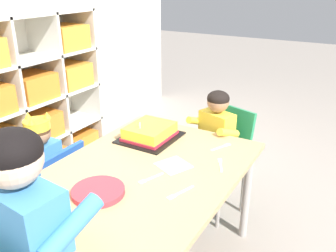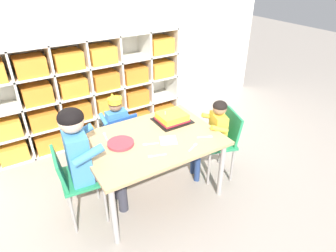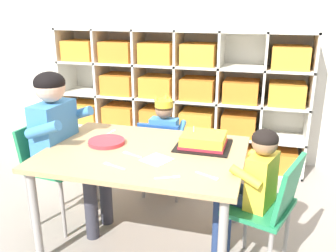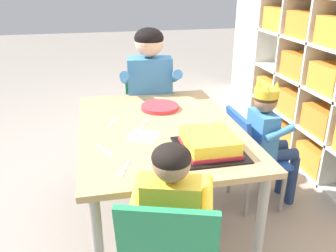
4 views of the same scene
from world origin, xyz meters
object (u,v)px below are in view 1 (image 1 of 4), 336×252
classroom_chair_guest_side (221,150)px  birthday_cake_on_tray (150,133)px  fork_near_child_seat (54,188)px  fork_beside_plate_stack (220,164)px  adult_helper_seated (42,228)px  child_with_crown (38,164)px  paper_plate_stack (98,191)px  fork_near_cake_tray (179,193)px  guest_at_table_side (211,139)px  fork_by_napkin (150,179)px  fork_scattered_mid_table (222,147)px  activity_table (144,181)px  classroom_chair_blue (54,189)px

classroom_chair_guest_side → birthday_cake_on_tray: bearing=-105.8°
fork_near_child_seat → fork_beside_plate_stack: same height
adult_helper_seated → fork_beside_plate_stack: 0.88m
child_with_crown → birthday_cake_on_tray: 0.66m
birthday_cake_on_tray → fork_beside_plate_stack: (-0.09, -0.47, -0.03)m
fork_beside_plate_stack → birthday_cake_on_tray: bearing=-126.9°
adult_helper_seated → paper_plate_stack: 0.30m
fork_beside_plate_stack → adult_helper_seated: bearing=-49.6°
fork_near_cake_tray → fork_near_child_seat: bearing=134.5°
child_with_crown → fork_near_cake_tray: (-0.03, -0.92, 0.12)m
guest_at_table_side → paper_plate_stack: 0.91m
guest_at_table_side → fork_beside_plate_stack: size_ratio=6.74×
child_with_crown → fork_beside_plate_stack: (0.30, -0.97, 0.12)m
fork_near_child_seat → fork_beside_plate_stack: 0.78m
classroom_chair_guest_side → fork_by_napkin: classroom_chair_guest_side is taller
fork_by_napkin → fork_beside_plate_stack: 0.37m
guest_at_table_side → fork_beside_plate_stack: guest_at_table_side is taller
classroom_chair_guest_side → fork_by_napkin: size_ratio=5.31×
adult_helper_seated → birthday_cake_on_tray: size_ratio=3.20×
birthday_cake_on_tray → fork_scattered_mid_table: bearing=-76.0°
birthday_cake_on_tray → guest_at_table_side: bearing=-38.0°
adult_helper_seated → fork_by_napkin: (0.51, -0.12, -0.03)m
classroom_chair_guest_side → activity_table: bearing=-80.2°
classroom_chair_blue → fork_near_cake_tray: size_ratio=4.33×
activity_table → fork_near_cake_tray: size_ratio=8.15×
fork_near_child_seat → fork_scattered_mid_table: bearing=66.3°
child_with_crown → fork_near_cake_tray: size_ratio=5.55×
adult_helper_seated → classroom_chair_guest_side: size_ratio=1.50×
paper_plate_stack → child_with_crown: bearing=72.1°
paper_plate_stack → fork_scattered_mid_table: 0.74m
classroom_chair_blue → fork_scattered_mid_table: bearing=120.4°
fork_near_cake_tray → child_with_crown: bearing=107.3°
fork_near_child_seat → fork_beside_plate_stack: size_ratio=1.02×
birthday_cake_on_tray → fork_beside_plate_stack: birthday_cake_on_tray is taller
classroom_chair_blue → child_with_crown: 0.17m
child_with_crown → fork_beside_plate_stack: child_with_crown is taller
classroom_chair_blue → fork_beside_plate_stack: classroom_chair_blue is taller
classroom_chair_blue → child_with_crown: size_ratio=0.78×
fork_by_napkin → classroom_chair_guest_side: bearing=18.6°
classroom_chair_guest_side → birthday_cake_on_tray: 0.54m
child_with_crown → fork_scattered_mid_table: 1.04m
classroom_chair_guest_side → fork_by_napkin: (-0.79, 0.04, 0.19)m
adult_helper_seated → paper_plate_stack: size_ratio=4.63×
activity_table → fork_by_napkin: 0.11m
fork_by_napkin → paper_plate_stack: bearing=170.9°
fork_near_child_seat → adult_helper_seated: bearing=-41.0°
fork_scattered_mid_table → classroom_chair_blue: bearing=-34.7°
child_with_crown → classroom_chair_guest_side: bearing=134.8°
child_with_crown → fork_scattered_mid_table: bearing=117.4°
fork_beside_plate_stack → fork_scattered_mid_table: bearing=173.6°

